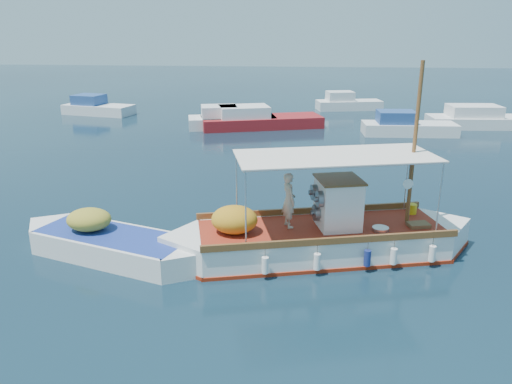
{
  "coord_description": "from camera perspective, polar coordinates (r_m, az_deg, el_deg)",
  "views": [
    {
      "loc": [
        0.19,
        -15.47,
        6.93
      ],
      "look_at": [
        -1.35,
        0.0,
        1.79
      ],
      "focal_mm": 35.0,
      "sensor_mm": 36.0,
      "label": 1
    }
  ],
  "objects": [
    {
      "name": "bg_boat_nw",
      "position": [
        36.53,
        -3.06,
        8.12
      ],
      "size": [
        6.63,
        3.81,
        1.8
      ],
      "rotation": [
        0.0,
        0.0,
        0.24
      ],
      "color": "silver",
      "rests_on": "ground"
    },
    {
      "name": "bg_boat_e",
      "position": [
        40.24,
        24.9,
        7.41
      ],
      "size": [
        9.03,
        3.25,
        1.8
      ],
      "rotation": [
        0.0,
        0.0,
        0.07
      ],
      "color": "silver",
      "rests_on": "ground"
    },
    {
      "name": "bg_boat_far_n",
      "position": [
        45.47,
        10.36,
        9.86
      ],
      "size": [
        5.92,
        3.12,
        1.8
      ],
      "rotation": [
        0.0,
        0.0,
        0.21
      ],
      "color": "silver",
      "rests_on": "ground"
    },
    {
      "name": "fishing_caique",
      "position": [
        16.06,
        7.2,
        -5.27
      ],
      "size": [
        9.89,
        4.52,
        6.23
      ],
      "rotation": [
        0.0,
        0.0,
        0.25
      ],
      "color": "white",
      "rests_on": "ground"
    },
    {
      "name": "bg_boat_ne",
      "position": [
        35.51,
        16.79,
        7.08
      ],
      "size": [
        6.27,
        2.49,
        1.8
      ],
      "rotation": [
        0.0,
        0.0,
        0.05
      ],
      "color": "silver",
      "rests_on": "ground"
    },
    {
      "name": "bg_boat_far_w",
      "position": [
        44.35,
        -17.74,
        9.1
      ],
      "size": [
        6.14,
        3.48,
        1.8
      ],
      "rotation": [
        0.0,
        0.0,
        -0.22
      ],
      "color": "silver",
      "rests_on": "ground"
    },
    {
      "name": "ground",
      "position": [
        16.95,
        4.58,
        -5.89
      ],
      "size": [
        160.0,
        160.0,
        0.0
      ],
      "primitive_type": "plane",
      "color": "black",
      "rests_on": "ground"
    },
    {
      "name": "bg_boat_n",
      "position": [
        36.48,
        0.22,
        8.13
      ],
      "size": [
        9.1,
        5.21,
        1.8
      ],
      "rotation": [
        0.0,
        0.0,
        0.3
      ],
      "color": "maroon",
      "rests_on": "ground"
    },
    {
      "name": "dinghy",
      "position": [
        16.55,
        -16.23,
        -5.9
      ],
      "size": [
        6.56,
        3.41,
        1.69
      ],
      "rotation": [
        0.0,
        0.0,
        -0.32
      ],
      "color": "white",
      "rests_on": "ground"
    }
  ]
}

